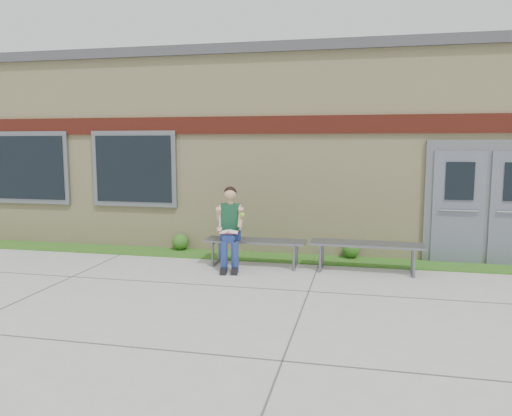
# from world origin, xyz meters

# --- Properties ---
(ground) EXTENTS (80.00, 80.00, 0.00)m
(ground) POSITION_xyz_m (0.00, 0.00, 0.00)
(ground) COLOR #9E9E99
(ground) RESTS_ON ground
(grass_strip) EXTENTS (16.00, 0.80, 0.02)m
(grass_strip) POSITION_xyz_m (0.00, 2.60, 0.01)
(grass_strip) COLOR #215516
(grass_strip) RESTS_ON ground
(school_building) EXTENTS (16.20, 6.22, 4.20)m
(school_building) POSITION_xyz_m (-0.00, 5.99, 2.10)
(school_building) COLOR beige
(school_building) RESTS_ON ground
(bench_left) EXTENTS (1.87, 0.52, 0.49)m
(bench_left) POSITION_xyz_m (-0.14, 1.92, 0.37)
(bench_left) COLOR slate
(bench_left) RESTS_ON ground
(bench_right) EXTENTS (1.98, 0.59, 0.51)m
(bench_right) POSITION_xyz_m (1.86, 1.92, 0.39)
(bench_right) COLOR slate
(bench_right) RESTS_ON ground
(girl) EXTENTS (0.57, 0.91, 1.46)m
(girl) POSITION_xyz_m (-0.56, 1.70, 0.76)
(girl) COLOR navy
(girl) RESTS_ON ground
(shrub_mid) EXTENTS (0.34, 0.34, 0.34)m
(shrub_mid) POSITION_xyz_m (-1.95, 2.85, 0.19)
(shrub_mid) COLOR #215516
(shrub_mid) RESTS_ON grass_strip
(shrub_east) EXTENTS (0.33, 0.33, 0.33)m
(shrub_east) POSITION_xyz_m (1.57, 2.85, 0.18)
(shrub_east) COLOR #215516
(shrub_east) RESTS_ON grass_strip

